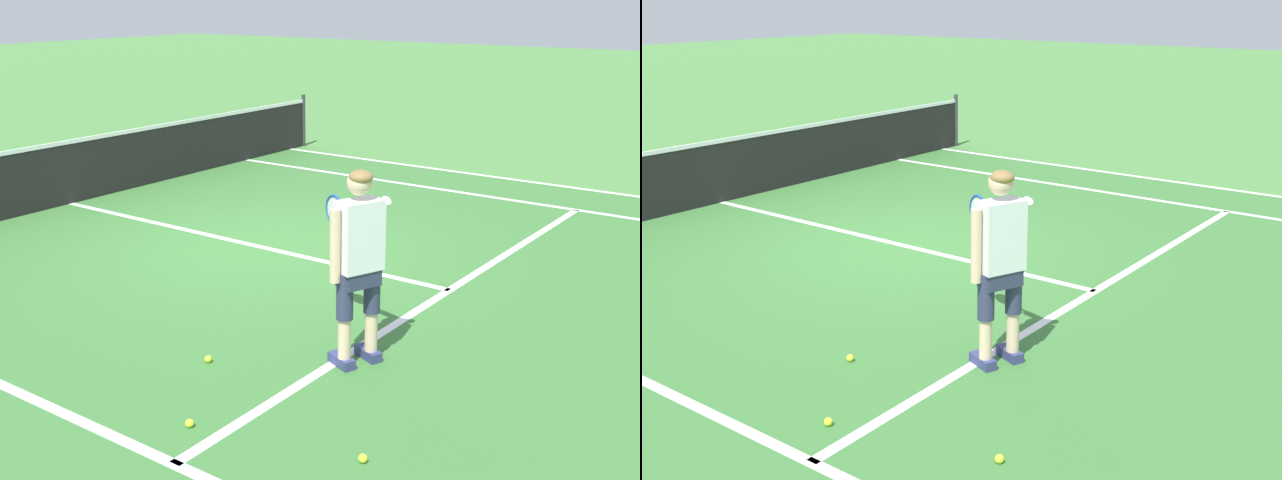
% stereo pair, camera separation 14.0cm
% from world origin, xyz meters
% --- Properties ---
extents(ground_plane, '(80.00, 80.00, 0.00)m').
position_xyz_m(ground_plane, '(0.00, 0.00, 0.00)').
color(ground_plane, '#477F3D').
extents(court_inner_surface, '(10.98, 10.05, 0.00)m').
position_xyz_m(court_inner_surface, '(0.00, -1.12, 0.00)').
color(court_inner_surface, '#387033').
rests_on(court_inner_surface, ground).
extents(line_service, '(8.23, 0.10, 0.01)m').
position_xyz_m(line_service, '(0.00, -2.69, 0.00)').
color(line_service, white).
rests_on(line_service, ground).
extents(line_centre_service, '(0.10, 6.40, 0.01)m').
position_xyz_m(line_centre_service, '(0.00, 0.51, 0.00)').
color(line_centre_service, white).
rests_on(line_centre_service, ground).
extents(line_singles_left, '(0.10, 9.65, 0.01)m').
position_xyz_m(line_singles_left, '(-4.12, -1.12, 0.00)').
color(line_singles_left, white).
rests_on(line_singles_left, ground).
extents(line_singles_right, '(0.10, 9.65, 0.01)m').
position_xyz_m(line_singles_right, '(4.12, -1.12, 0.00)').
color(line_singles_right, white).
rests_on(line_singles_right, ground).
extents(line_doubles_right, '(0.10, 9.65, 0.01)m').
position_xyz_m(line_doubles_right, '(5.49, -1.12, 0.00)').
color(line_doubles_right, white).
rests_on(line_doubles_right, ground).
extents(tennis_net, '(11.96, 0.08, 1.07)m').
position_xyz_m(tennis_net, '(0.00, 3.71, 0.50)').
color(tennis_net, '#333338').
rests_on(tennis_net, ground).
extents(tennis_player, '(0.95, 0.99, 1.71)m').
position_xyz_m(tennis_player, '(-2.06, -2.84, 0.99)').
color(tennis_player, navy).
rests_on(tennis_player, ground).
extents(tennis_ball_near_feet, '(0.07, 0.07, 0.07)m').
position_xyz_m(tennis_ball_near_feet, '(-2.82, -1.80, 0.03)').
color(tennis_ball_near_feet, '#CCE02D').
rests_on(tennis_ball_near_feet, ground).
extents(tennis_ball_by_baseline, '(0.07, 0.07, 0.07)m').
position_xyz_m(tennis_ball_by_baseline, '(-3.35, -3.73, 0.03)').
color(tennis_ball_by_baseline, '#CCE02D').
rests_on(tennis_ball_by_baseline, ground).
extents(tennis_ball_mid_court, '(0.07, 0.07, 0.07)m').
position_xyz_m(tennis_ball_mid_court, '(-3.70, -2.43, 0.03)').
color(tennis_ball_mid_court, '#CCE02D').
rests_on(tennis_ball_mid_court, ground).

